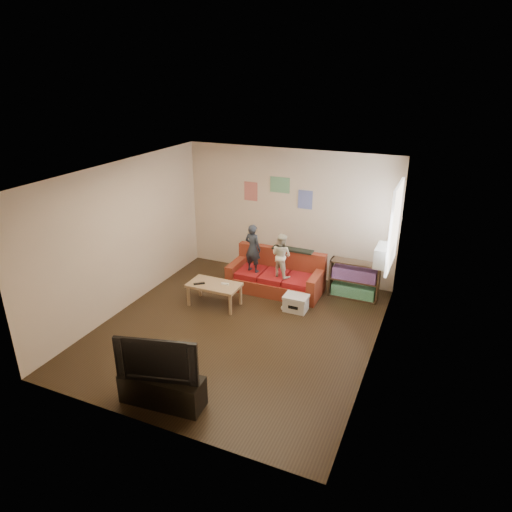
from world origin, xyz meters
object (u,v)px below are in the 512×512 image
at_px(tv_stand, 162,390).
at_px(television, 159,356).
at_px(bookshelf, 354,282).
at_px(coffee_table, 214,287).
at_px(child_b, 281,255).
at_px(file_box, 296,303).
at_px(sofa, 277,277).
at_px(child_a, 253,248).

relative_size(tv_stand, television, 1.04).
xyz_separation_m(bookshelf, tv_stand, (-1.66, -4.04, -0.12)).
bearing_deg(coffee_table, child_b, 43.48).
relative_size(child_b, file_box, 1.99).
height_order(coffee_table, bookshelf, bookshelf).
height_order(sofa, bookshelf, sofa).
bearing_deg(child_a, file_box, 166.80).
relative_size(sofa, child_a, 1.90).
xyz_separation_m(bookshelf, television, (-1.66, -4.04, 0.40)).
bearing_deg(tv_stand, bookshelf, 62.60).
height_order(sofa, child_b, child_b).
bearing_deg(file_box, child_a, 154.43).
distance_m(coffee_table, television, 2.80).
distance_m(child_a, child_b, 0.60).
height_order(child_a, television, child_a).
height_order(child_b, tv_stand, child_b).
height_order(child_a, bookshelf, child_a).
bearing_deg(bookshelf, file_box, -132.34).
distance_m(child_a, bookshelf, 2.07).
distance_m(child_a, television, 3.64).
relative_size(child_a, television, 0.90).
bearing_deg(tv_stand, coffee_table, 98.90).
distance_m(child_b, tv_stand, 3.69).
bearing_deg(coffee_table, file_box, 15.32).
distance_m(bookshelf, television, 4.39).
relative_size(file_box, tv_stand, 0.39).
bearing_deg(child_a, sofa, -147.77).
distance_m(coffee_table, tv_stand, 2.78).
relative_size(child_b, tv_stand, 0.77).
bearing_deg(tv_stand, sofa, 82.52).
bearing_deg(tv_stand, child_a, 89.54).
distance_m(sofa, file_box, 0.95).
xyz_separation_m(sofa, child_b, (0.15, -0.16, 0.55)).
bearing_deg(coffee_table, bookshelf, 29.96).
xyz_separation_m(child_a, tv_stand, (0.29, -3.62, -0.66)).
bearing_deg(child_a, television, 106.92).
xyz_separation_m(coffee_table, file_box, (1.47, 0.40, -0.22)).
relative_size(sofa, file_box, 4.23).
xyz_separation_m(child_a, television, (0.29, -3.62, -0.14)).
bearing_deg(sofa, child_b, -47.79).
bearing_deg(child_b, bookshelf, -144.01).
height_order(file_box, television, television).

